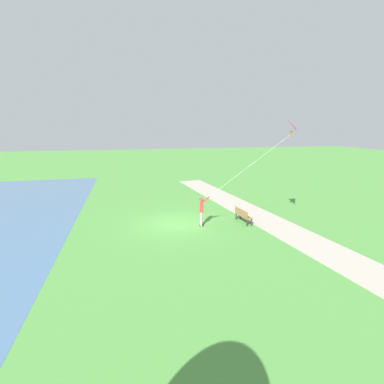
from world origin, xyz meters
name	(u,v)px	position (x,y,z in m)	size (l,w,h in m)	color
ground_plane	(176,224)	(0.00, 0.00, 0.00)	(120.00, 120.00, 0.00)	#4C8E3D
walkway_path	(280,227)	(-5.95, 2.00, 0.01)	(2.40, 32.00, 0.02)	#ADA393
person_kite_flyer	(202,209)	(-1.48, 0.66, 1.05)	(0.63, 0.50, 1.83)	#232328
flying_kite	(286,128)	(-5.90, 2.03, 5.78)	(4.71, 2.01, 4.43)	red
park_bench_near_walkway	(243,215)	(-4.10, 0.72, 0.51)	(0.63, 1.54, 0.88)	olive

